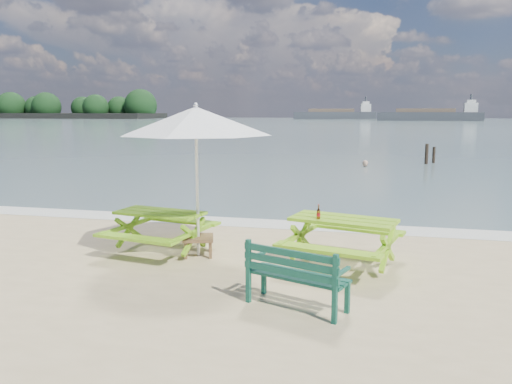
% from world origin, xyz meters
% --- Properties ---
extents(sea, '(300.00, 300.00, 0.00)m').
position_xyz_m(sea, '(0.00, 85.00, 0.00)').
color(sea, slate).
rests_on(sea, ground).
extents(foam_strip, '(22.00, 0.90, 0.01)m').
position_xyz_m(foam_strip, '(0.00, 4.60, 0.01)').
color(foam_strip, silver).
rests_on(foam_strip, ground).
extents(island_headland, '(90.00, 22.00, 7.60)m').
position_xyz_m(island_headland, '(-110.00, 140.00, 3.26)').
color(island_headland, black).
rests_on(island_headland, ground).
extents(picnic_table_left, '(1.87, 2.02, 0.76)m').
position_xyz_m(picnic_table_left, '(-2.03, 1.93, 0.36)').
color(picnic_table_left, '#71AE1A').
rests_on(picnic_table_left, ground).
extents(picnic_table_right, '(2.11, 2.24, 0.81)m').
position_xyz_m(picnic_table_right, '(1.26, 1.85, 0.39)').
color(picnic_table_right, '#7CB41B').
rests_on(picnic_table_right, ground).
extents(park_bench, '(1.43, 0.89, 0.83)m').
position_xyz_m(park_bench, '(0.77, -0.09, 0.26)').
color(park_bench, '#104233').
rests_on(park_bench, ground).
extents(side_table, '(0.67, 0.67, 0.35)m').
position_xyz_m(side_table, '(-1.29, 1.88, 0.18)').
color(side_table, brown).
rests_on(side_table, ground).
extents(patio_umbrella, '(3.34, 3.34, 2.63)m').
position_xyz_m(patio_umbrella, '(-1.29, 1.88, 2.39)').
color(patio_umbrella, silver).
rests_on(patio_umbrella, ground).
extents(beer_bottle, '(0.06, 0.06, 0.24)m').
position_xyz_m(beer_bottle, '(0.86, 1.72, 0.89)').
color(beer_bottle, '#924915').
rests_on(beer_bottle, picnic_table_right).
extents(swimmer, '(0.67, 0.55, 1.57)m').
position_xyz_m(swimmer, '(1.43, 17.18, -0.49)').
color(swimmer, tan).
rests_on(swimmer, ground).
extents(mooring_pilings, '(0.55, 0.75, 1.18)m').
position_xyz_m(mooring_pilings, '(4.44, 19.11, 0.35)').
color(mooring_pilings, black).
rests_on(mooring_pilings, ground).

